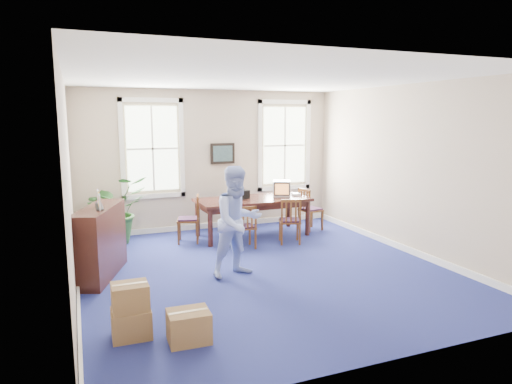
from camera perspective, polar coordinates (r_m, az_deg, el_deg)
name	(u,v)px	position (r m, az deg, el deg)	size (l,w,h in m)	color
floor	(264,269)	(7.94, 0.95, -9.64)	(6.50, 6.50, 0.00)	navy
ceiling	(264,78)	(7.53, 1.01, 14.05)	(6.50, 6.50, 0.00)	white
wall_back	(210,160)	(10.62, -5.82, 3.98)	(6.50, 6.50, 0.00)	#BCA890
wall_front	(388,216)	(4.78, 16.21, -2.85)	(6.50, 6.50, 0.00)	#BCA890
wall_left	(69,187)	(6.99, -22.33, 0.57)	(6.50, 6.50, 0.00)	#BCA890
wall_right	(409,169)	(9.15, 18.61, 2.69)	(6.50, 6.50, 0.00)	#BCA890
baseboard_back	(211,225)	(10.85, -5.64, -4.16)	(6.00, 0.04, 0.12)	white
baseboard_left	(78,290)	(7.37, -21.34, -11.33)	(0.04, 6.50, 0.12)	white
baseboard_right	(404,248)	(9.42, 17.98, -6.66)	(0.04, 6.50, 0.12)	white
window_left	(153,149)	(10.30, -12.81, 5.30)	(1.40, 0.12, 2.20)	white
window_right	(284,145)	(11.25, 3.57, 5.83)	(1.40, 0.12, 2.20)	white
wall_picture	(223,154)	(10.65, -4.20, 4.82)	(0.58, 0.06, 0.48)	black
conference_table	(253,217)	(10.02, -0.42, -3.15)	(2.44, 1.11, 0.83)	#3D1B14
crt_tv	(282,188)	(10.24, 3.23, 0.46)	(0.38, 0.42, 0.35)	#B7B7BC
game_console	(296,194)	(10.36, 5.02, -0.28)	(0.17, 0.21, 0.05)	white
equipment_bag	(240,195)	(9.88, -2.04, -0.33)	(0.38, 0.24, 0.19)	black
chair_near_left	(245,226)	(9.09, -1.44, -4.32)	(0.39, 0.39, 0.87)	brown
chair_near_right	(290,220)	(9.46, 4.25, -3.56)	(0.43, 0.43, 0.95)	brown
chair_end_left	(188,219)	(9.59, -8.49, -3.35)	(0.44, 0.44, 0.99)	brown
chair_end_right	(311,209)	(10.60, 6.87, -2.12)	(0.44, 0.44, 0.98)	brown
man	(238,222)	(7.42, -2.29, -3.71)	(0.89, 0.69, 1.81)	#A2B6F8
credenza	(100,240)	(7.85, -18.95, -5.75)	(0.44, 1.54, 1.21)	#3D1B14
brochure_rack	(99,196)	(7.70, -19.08, -0.43)	(0.11, 0.60, 0.26)	#99999E
potted_plant	(115,210)	(9.79, -17.22, -2.17)	(1.26, 1.10, 1.40)	#204A1B
cardboard_boxes	(145,304)	(5.82, -13.74, -13.49)	(1.22, 1.22, 0.69)	olive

